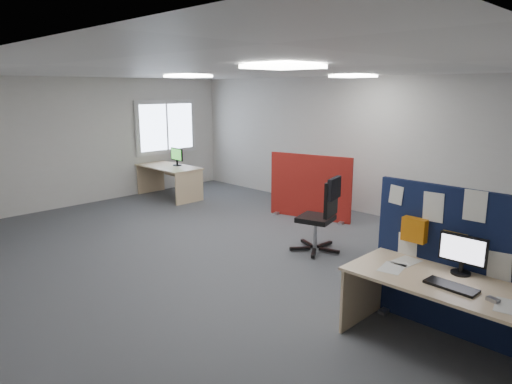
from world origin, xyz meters
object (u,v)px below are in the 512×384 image
Objects in this scene: main_desk at (458,298)px; second_desk at (170,174)px; monitor_second at (177,156)px; monitor_main at (463,253)px; red_divider at (310,187)px; navy_divider at (462,264)px; office_chair at (323,211)px.

second_desk is (-7.26, 1.84, -0.02)m from main_desk.
main_desk is 4.48× the size of monitor_second.
monitor_main is (-0.07, 0.20, 0.38)m from main_desk.
monitor_main is at bearing -48.17° from red_divider.
navy_divider is 7.30m from second_desk.
main_desk is at bearing -12.23° from monitor_second.
navy_divider reaches higher than red_divider.
red_divider is 3.63× the size of monitor_second.
main_desk is at bearing -71.98° from monitor_main.
monitor_main is at bearing -12.89° from second_desk.
monitor_second is (-7.06, 1.64, 0.18)m from navy_divider.
monitor_main is 4.57m from red_divider.
red_divider is 1.01× the size of second_desk.
main_desk is 4.72m from red_divider.
monitor_main is 7.33m from monitor_second.
navy_divider is 4.43m from red_divider.
main_desk and second_desk have the same top height.
main_desk is 7.49m from second_desk.
office_chair is at bearing 153.49° from monitor_main.
office_chair is (-2.48, 1.16, -0.29)m from monitor_main.
office_chair reaches higher than second_desk.
navy_divider is 1.16× the size of second_desk.
monitor_main is 7.39m from second_desk.
monitor_main is at bearing 109.45° from main_desk.
navy_divider is 0.42m from main_desk.
red_divider is at bearing 145.04° from main_desk.
office_chair reaches higher than monitor_second.
second_desk is at bearing 165.68° from monitor_main.
red_divider reaches higher than main_desk.
office_chair reaches higher than main_desk.
monitor_second reaches higher than second_desk.
second_desk is 3.60× the size of monitor_second.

